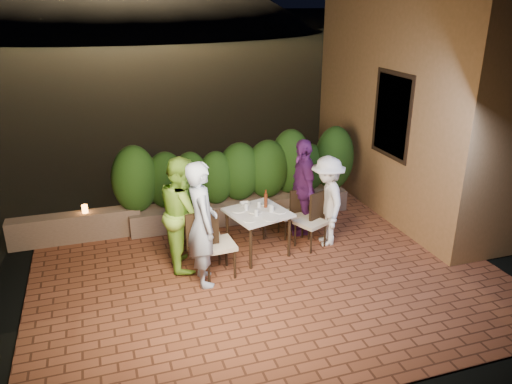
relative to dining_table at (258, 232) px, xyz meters
name	(u,v)px	position (x,y,z in m)	size (l,w,h in m)	color
ground	(272,281)	(-0.06, -0.88, -0.40)	(400.00, 400.00, 0.00)	black
terrace_floor	(262,268)	(-0.06, -0.38, -0.45)	(7.00, 6.00, 0.15)	brown
building_wall	(417,81)	(3.54, 1.12, 2.12)	(1.60, 5.00, 5.00)	olive
window_pane	(393,115)	(2.76, 0.62, 1.62)	(0.08, 1.00, 1.40)	black
window_frame	(393,115)	(2.75, 0.62, 1.62)	(0.06, 1.15, 1.55)	black
planter	(242,209)	(0.14, 1.42, -0.17)	(4.20, 0.55, 0.40)	brown
hedge	(241,172)	(0.14, 1.42, 0.57)	(4.00, 0.70, 1.10)	#1B3B10
parapet	(76,227)	(-2.86, 1.42, -0.12)	(2.20, 0.30, 0.50)	brown
hill	(125,66)	(1.94, 59.12, -4.38)	(52.00, 40.00, 22.00)	black
dining_table	(258,232)	(0.00, 0.00, 0.00)	(0.89, 0.89, 0.75)	white
plate_nw	(249,220)	(-0.23, -0.29, 0.38)	(0.20, 0.20, 0.01)	white
plate_sw	(238,210)	(-0.29, 0.14, 0.38)	(0.24, 0.24, 0.01)	white
plate_ne	(280,211)	(0.33, -0.12, 0.38)	(0.20, 0.20, 0.01)	white
plate_se	(264,203)	(0.21, 0.28, 0.38)	(0.22, 0.22, 0.01)	white
plate_centre	(255,211)	(-0.04, 0.02, 0.38)	(0.24, 0.24, 0.01)	white
plate_front	(271,218)	(0.11, -0.34, 0.38)	(0.24, 0.24, 0.01)	white
glass_nw	(256,213)	(-0.08, -0.15, 0.43)	(0.07, 0.07, 0.11)	silver
glass_sw	(246,207)	(-0.16, 0.13, 0.43)	(0.06, 0.06, 0.11)	silver
glass_ne	(272,208)	(0.21, -0.07, 0.44)	(0.07, 0.07, 0.12)	silver
glass_se	(259,204)	(0.07, 0.16, 0.43)	(0.06, 0.06, 0.10)	silver
beer_bottle	(266,199)	(0.18, 0.13, 0.53)	(0.06, 0.06, 0.31)	#53200D
bowl	(245,204)	(-0.12, 0.32, 0.40)	(0.17, 0.17, 0.04)	white
chair_left_front	(217,243)	(-0.79, -0.46, 0.16)	(0.49, 0.49, 1.06)	black
chair_left_back	(206,234)	(-0.86, 0.01, 0.09)	(0.43, 0.43, 0.93)	black
chair_right_front	(311,221)	(0.91, -0.05, 0.09)	(0.44, 0.44, 0.94)	black
chair_right_back	(291,213)	(0.76, 0.46, 0.05)	(0.39, 0.39, 0.85)	black
diner_blue	(202,224)	(-1.04, -0.59, 0.57)	(0.69, 0.45, 1.88)	#9FB1CC
diner_green	(183,213)	(-1.21, 0.01, 0.52)	(0.87, 0.67, 1.78)	#98D943
diner_white	(327,201)	(1.22, -0.01, 0.40)	(1.00, 0.58, 1.55)	white
diner_purple	(303,187)	(1.01, 0.54, 0.49)	(1.01, 0.42, 1.73)	#5C2268
parapet_lamp	(85,209)	(-2.67, 1.42, 0.20)	(0.10, 0.10, 0.14)	orange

